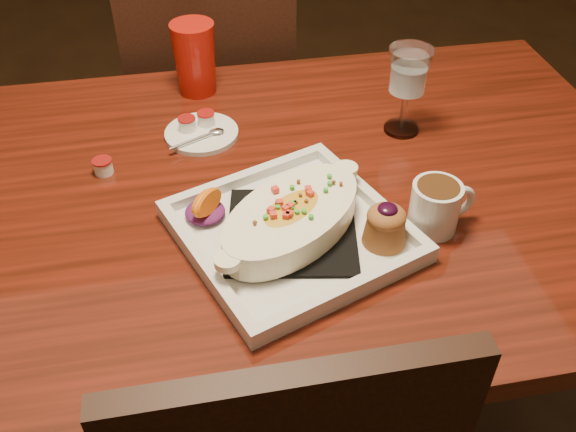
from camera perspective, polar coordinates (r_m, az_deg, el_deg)
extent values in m
plane|color=black|center=(1.68, -3.07, -18.11)|extent=(7.00, 7.00, 0.00)
cube|color=maroon|center=(1.12, -4.38, 1.46)|extent=(1.50, 0.90, 0.04)
cylinder|color=black|center=(1.80, 16.23, 2.09)|extent=(0.07, 0.07, 0.71)
cube|color=black|center=(1.85, -6.76, 8.34)|extent=(0.42, 0.42, 0.04)
cylinder|color=black|center=(2.13, -2.17, 6.17)|extent=(0.04, 0.04, 0.45)
cylinder|color=black|center=(2.12, -11.33, 5.08)|extent=(0.04, 0.04, 0.45)
cylinder|color=black|center=(1.86, -0.53, 0.30)|extent=(0.04, 0.04, 0.45)
cylinder|color=black|center=(1.85, -10.94, -0.98)|extent=(0.04, 0.04, 0.45)
cube|color=black|center=(1.56, -6.80, 12.38)|extent=(0.40, 0.03, 0.46)
cube|color=silver|center=(1.01, 0.32, -1.70)|extent=(0.41, 0.41, 0.01)
cube|color=black|center=(1.00, 0.32, -1.32)|extent=(0.23, 0.23, 0.01)
ellipsoid|color=gold|center=(0.99, 0.32, -0.14)|extent=(0.26, 0.24, 0.04)
ellipsoid|color=#601653|center=(1.04, -7.38, 0.38)|extent=(0.07, 0.07, 0.02)
cone|color=#995427|center=(0.98, 8.62, -1.16)|extent=(0.07, 0.07, 0.05)
ellipsoid|color=#995427|center=(0.97, 8.76, -0.07)|extent=(0.06, 0.06, 0.03)
ellipsoid|color=black|center=(0.96, 8.85, 0.61)|extent=(0.03, 0.03, 0.01)
cylinder|color=silver|center=(1.03, 12.90, 0.77)|extent=(0.08, 0.08, 0.08)
cylinder|color=#3B2110|center=(1.01, 13.18, 2.24)|extent=(0.07, 0.07, 0.02)
torus|color=silver|center=(1.05, 14.89, 1.25)|extent=(0.06, 0.02, 0.06)
cylinder|color=silver|center=(1.27, 10.02, 7.68)|extent=(0.07, 0.07, 0.01)
cylinder|color=silver|center=(1.25, 10.24, 9.20)|extent=(0.01, 0.01, 0.08)
cone|color=silver|center=(1.21, 10.70, 12.51)|extent=(0.08, 0.08, 0.09)
cylinder|color=silver|center=(1.25, -7.68, 7.28)|extent=(0.14, 0.14, 0.01)
cylinder|color=white|center=(1.25, -8.95, 8.04)|extent=(0.03, 0.03, 0.02)
cylinder|color=maroon|center=(1.24, -9.01, 8.55)|extent=(0.03, 0.03, 0.00)
cylinder|color=white|center=(1.26, -7.29, 8.54)|extent=(0.03, 0.03, 0.02)
cylinder|color=maroon|center=(1.25, -7.34, 9.04)|extent=(0.03, 0.03, 0.00)
cylinder|color=white|center=(1.18, -16.10, 4.21)|extent=(0.03, 0.03, 0.02)
cylinder|color=maroon|center=(1.18, -16.23, 4.74)|extent=(0.04, 0.04, 0.00)
cone|color=#B4160C|center=(1.36, -8.28, 13.68)|extent=(0.09, 0.09, 0.15)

